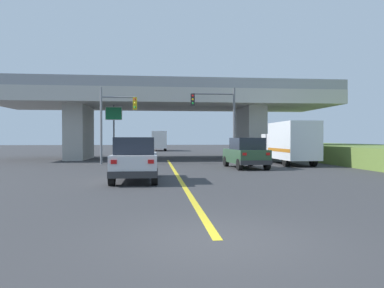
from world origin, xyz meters
TOP-DOWN VIEW (x-y plane):
  - ground at (0.00, 29.00)m, footprint 160.00×160.00m
  - overpass_bridge at (0.00, 29.00)m, footprint 32.09×10.18m
  - lane_divider_stripe at (0.00, 13.05)m, footprint 0.20×26.10m
  - suv_lead at (-2.09, 10.11)m, footprint 2.03×4.77m
  - suv_crossing at (4.83, 16.60)m, footprint 2.28×4.50m
  - box_truck at (9.00, 19.58)m, footprint 2.33×6.79m
  - traffic_signal_nearside at (4.11, 22.20)m, footprint 3.66×0.36m
  - traffic_signal_farside at (-4.40, 21.46)m, footprint 2.82×0.36m
  - highway_sign at (-4.85, 26.19)m, footprint 1.49×0.17m
  - semi_truck_distant at (-0.48, 51.92)m, footprint 2.33×6.62m

SIDE VIEW (x-z plane):
  - ground at x=0.00m, z-range 0.00..0.00m
  - lane_divider_stripe at x=0.00m, z-range 0.00..0.01m
  - suv_crossing at x=4.83m, z-range 0.00..2.02m
  - suv_lead at x=-2.09m, z-range 0.01..2.03m
  - semi_truck_distant at x=-0.48m, z-range 0.07..3.22m
  - box_truck at x=9.00m, z-range 0.07..3.26m
  - highway_sign at x=-4.85m, z-range 1.16..6.14m
  - traffic_signal_farside at x=-4.40m, z-range 0.76..6.66m
  - traffic_signal_nearside at x=4.11m, z-range 0.92..7.06m
  - overpass_bridge at x=0.00m, z-range 1.47..8.75m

